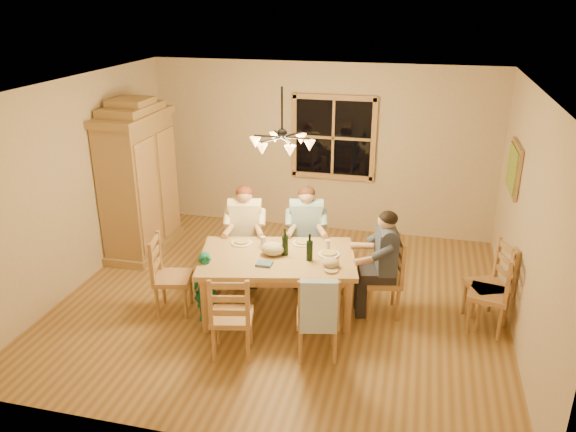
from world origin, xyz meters
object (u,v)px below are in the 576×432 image
(chair_far_left, at_px, (246,258))
(child, at_px, (207,287))
(chair_near_left, at_px, (232,329))
(chair_far_right, at_px, (306,259))
(chair_end_right, at_px, (382,291))
(wine_bottle_b, at_px, (310,247))
(adult_slate_man, at_px, (385,250))
(chair_spare_back, at_px, (486,298))
(chandelier, at_px, (282,142))
(wine_bottle_a, at_px, (285,242))
(adult_plaid_man, at_px, (306,222))
(chair_end_left, at_px, (174,289))
(chair_spare_front, at_px, (487,306))
(chair_near_right, at_px, (317,330))
(armoire, at_px, (140,184))
(adult_woman, at_px, (245,222))
(dining_table, at_px, (277,263))

(chair_far_left, xyz_separation_m, child, (-0.13, -1.12, 0.14))
(chair_near_left, bearing_deg, chair_far_right, 64.80)
(chair_far_right, distance_m, chair_end_right, 1.25)
(chair_far_right, height_order, wine_bottle_b, wine_bottle_b)
(adult_slate_man, distance_m, chair_spare_back, 1.33)
(chair_end_right, height_order, chair_spare_back, same)
(chandelier, distance_m, wine_bottle_a, 1.18)
(adult_plaid_man, bearing_deg, child, 42.04)
(adult_slate_man, height_order, wine_bottle_a, adult_slate_man)
(chair_end_left, relative_size, chair_spare_back, 1.00)
(chair_near_left, relative_size, chair_spare_front, 1.00)
(chair_far_left, xyz_separation_m, chair_near_left, (0.38, -1.68, 0.00))
(chair_near_left, distance_m, child, 0.77)
(chair_far_right, xyz_separation_m, chair_spare_front, (2.29, -0.71, 0.00))
(chair_far_right, distance_m, wine_bottle_b, 1.15)
(chair_far_right, distance_m, adult_plaid_man, 0.54)
(chair_far_left, relative_size, chair_end_left, 1.00)
(chair_near_right, height_order, chair_end_right, same)
(chair_near_right, distance_m, chair_spare_back, 2.14)
(chair_near_right, distance_m, wine_bottle_b, 0.98)
(child, bearing_deg, wine_bottle_b, 7.77)
(armoire, distance_m, chair_far_left, 2.02)
(chair_end_right, height_order, adult_slate_man, adult_slate_man)
(chair_end_left, height_order, adult_plaid_man, adult_plaid_man)
(chair_near_right, distance_m, adult_woman, 2.02)
(chair_spare_front, bearing_deg, wine_bottle_b, 108.66)
(armoire, height_order, adult_plaid_man, armoire)
(dining_table, distance_m, adult_woman, 0.99)
(chair_spare_front, height_order, chair_spare_back, same)
(chair_far_right, bearing_deg, chair_spare_back, 154.38)
(wine_bottle_a, bearing_deg, chair_end_right, 10.98)
(armoire, xyz_separation_m, chair_near_left, (2.17, -2.23, -0.75))
(armoire, distance_m, chair_end_left, 2.11)
(adult_woman, relative_size, child, 0.99)
(chair_far_left, relative_size, chair_near_left, 1.00)
(dining_table, height_order, chair_far_right, chair_far_right)
(chair_end_right, bearing_deg, chandelier, 77.33)
(chair_far_left, height_order, chair_spare_back, same)
(chair_near_left, relative_size, wine_bottle_b, 3.00)
(chair_far_right, relative_size, chair_end_right, 1.00)
(chair_spare_front, distance_m, chair_spare_back, 0.18)
(adult_plaid_man, bearing_deg, adult_woman, 0.00)
(armoire, bearing_deg, chair_spare_front, -12.45)
(armoire, height_order, child, armoire)
(chandelier, height_order, chair_near_left, chandelier)
(chair_near_left, xyz_separation_m, chair_spare_front, (2.70, 1.15, 0.00))
(adult_slate_man, bearing_deg, dining_table, 90.00)
(chair_near_left, relative_size, chair_spare_back, 1.00)
(chair_near_right, relative_size, wine_bottle_a, 3.00)
(child, distance_m, chair_spare_back, 3.30)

